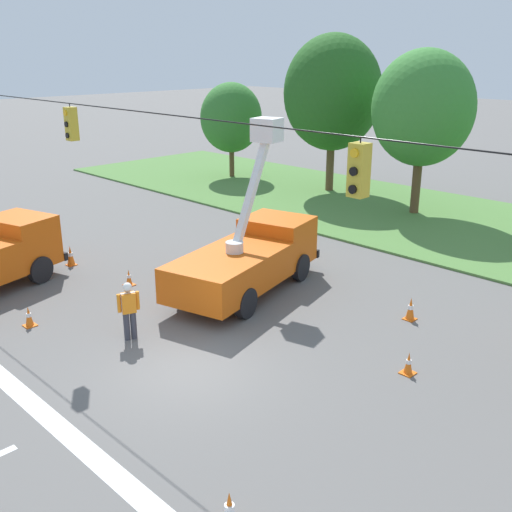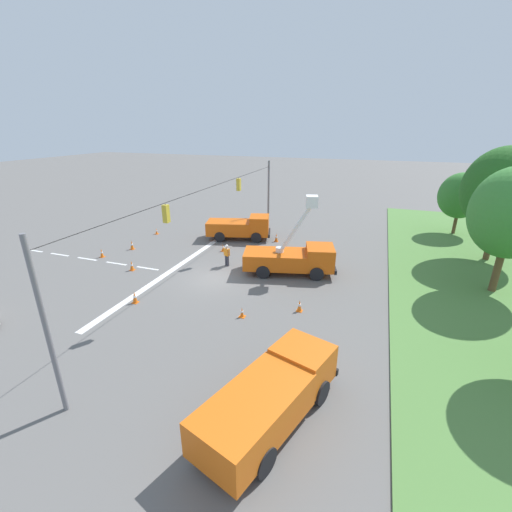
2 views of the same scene
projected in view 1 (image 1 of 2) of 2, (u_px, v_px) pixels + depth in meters
The scene contains 14 objects.
ground_plane at pixel (189, 369), 15.94m from camera, with size 200.00×200.00×0.00m, color #605E5B.
grass_verge at pixel (490, 232), 27.95m from camera, with size 56.00×12.00×0.10m, color #517F3D.
signal_gantry at pixel (182, 215), 14.56m from camera, with size 26.20×0.33×7.20m.
tree_far_west at pixel (231, 118), 39.01m from camera, with size 3.81×4.19×6.21m.
tree_west at pixel (333, 93), 34.39m from camera, with size 5.50×5.90×9.08m.
tree_centre at pixel (423, 109), 29.45m from camera, with size 5.10×4.89×8.24m.
utility_truck_bucket_lift at pixel (249, 255), 20.88m from camera, with size 4.09×7.15×5.88m.
road_worker at pixel (129, 308), 17.29m from camera, with size 0.37×0.61×1.77m.
traffic_cone_mid_left at pixel (29, 317), 18.34m from camera, with size 0.36×0.36×0.64m.
traffic_cone_mid_right at pixel (229, 510), 10.49m from camera, with size 0.36×0.36×0.77m.
traffic_cone_near_bucket at pixel (408, 364), 15.62m from camera, with size 0.36×0.36×0.61m.
traffic_cone_lane_edge_a at pixel (129, 278), 21.58m from camera, with size 0.36×0.36×0.60m.
traffic_cone_far_left at pixel (411, 309), 18.78m from camera, with size 0.36×0.36×0.73m.
traffic_cone_centre_line at pixel (71, 256), 23.58m from camera, with size 0.36×0.36×0.79m.
Camera 1 is at (11.27, -8.69, 7.99)m, focal length 42.00 mm.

